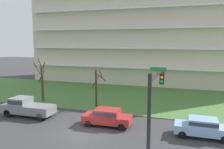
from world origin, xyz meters
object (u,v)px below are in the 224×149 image
(sedan_red_near_left, at_px, (107,117))
(sedan_blue_center_right, at_px, (203,127))
(tree_far_left, at_px, (42,80))
(tree_left, at_px, (97,87))
(pickup_gray_center_left, at_px, (27,107))
(traffic_signal_mast, at_px, (155,106))

(sedan_red_near_left, xyz_separation_m, sedan_blue_center_right, (8.18, 0.00, 0.00))
(tree_far_left, xyz_separation_m, tree_left, (7.71, -0.35, -0.30))
(sedan_red_near_left, relative_size, pickup_gray_center_left, 0.82)
(tree_far_left, distance_m, pickup_gray_center_left, 6.27)
(tree_far_left, xyz_separation_m, sedan_red_near_left, (10.88, -5.67, -1.87))
(tree_left, relative_size, sedan_red_near_left, 1.00)
(tree_far_left, bearing_deg, pickup_gray_center_left, -70.30)
(traffic_signal_mast, bearing_deg, pickup_gray_center_left, 152.69)
(tree_far_left, height_order, sedan_blue_center_right, tree_far_left)
(traffic_signal_mast, bearing_deg, tree_left, 123.79)
(sedan_blue_center_right, bearing_deg, tree_left, -25.41)
(sedan_red_near_left, height_order, sedan_blue_center_right, same)
(tree_far_left, relative_size, sedan_blue_center_right, 1.27)
(pickup_gray_center_left, xyz_separation_m, traffic_signal_mast, (14.12, -7.29, 3.29))
(pickup_gray_center_left, bearing_deg, sedan_blue_center_right, 178.30)
(tree_far_left, bearing_deg, sedan_blue_center_right, -16.57)
(sedan_blue_center_right, bearing_deg, sedan_red_near_left, -0.30)
(tree_left, bearing_deg, traffic_signal_mast, -56.21)
(tree_far_left, distance_m, tree_left, 7.72)
(tree_left, distance_m, sedan_blue_center_right, 12.64)
(tree_left, height_order, sedan_blue_center_right, tree_left)
(tree_left, distance_m, pickup_gray_center_left, 7.92)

